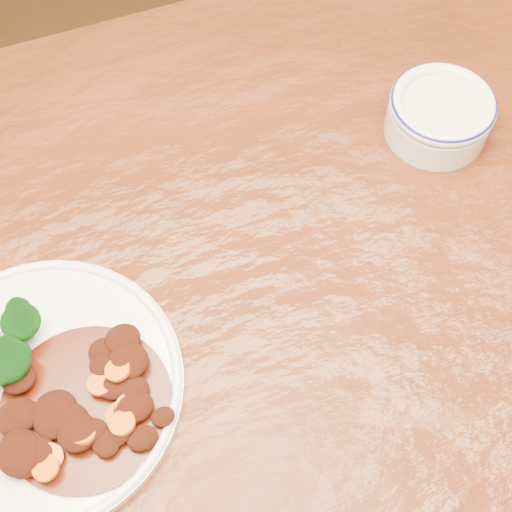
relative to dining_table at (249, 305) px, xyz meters
name	(u,v)px	position (x,y,z in m)	size (l,w,h in m)	color
ground	(252,446)	(0.00, 0.00, -0.67)	(4.00, 4.00, 0.00)	#402510
dining_table	(249,305)	(0.00, 0.00, 0.00)	(1.52, 0.94, 0.75)	#59210F
dinner_plate	(40,388)	(-0.25, -0.04, 0.09)	(0.29, 0.29, 0.02)	white
mince_stew	(84,406)	(-0.21, -0.09, 0.10)	(0.18, 0.17, 0.03)	#441307
dip_bowl	(440,114)	(0.30, 0.10, 0.11)	(0.13, 0.13, 0.06)	silver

